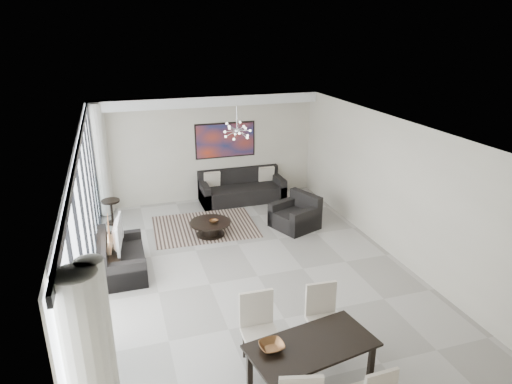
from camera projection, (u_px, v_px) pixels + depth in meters
name	position (u px, v px, depth m)	size (l,w,h in m)	color
room_shell	(281.00, 205.00, 8.56)	(6.00, 9.00, 2.90)	#A8A39B
window_wall	(95.00, 226.00, 7.61)	(0.37, 8.95, 2.90)	white
soffit	(207.00, 101.00, 11.82)	(5.98, 0.40, 0.26)	white
painting	(225.00, 140.00, 12.50)	(1.68, 0.04, 0.98)	#AD3318
chandelier	(237.00, 131.00, 10.44)	(0.66, 0.66, 0.71)	silver
rug	(205.00, 227.00, 11.10)	(2.44, 1.88, 0.01)	black
coffee_table	(210.00, 227.00, 10.62)	(0.95, 0.95, 0.33)	black
bowl_coffee	(214.00, 221.00, 10.52)	(0.21, 0.21, 0.07)	brown
sofa_main	(242.00, 190.00, 12.71)	(2.32, 0.95, 0.84)	black
loveseat	(120.00, 261.00, 8.99)	(0.86, 1.53, 0.76)	black
armchair	(296.00, 216.00, 11.01)	(1.19, 1.22, 0.81)	black
side_table	(111.00, 208.00, 11.17)	(0.44, 0.44, 0.61)	black
tv_console	(109.00, 260.00, 9.02)	(0.46, 1.63, 0.51)	black
television	(114.00, 234.00, 8.89)	(0.98, 0.13, 0.57)	gray
dining_table	(312.00, 350.00, 5.99)	(1.81, 1.12, 0.70)	black
dining_chair_nw	(258.00, 323.00, 6.51)	(0.51, 0.51, 1.08)	beige
dining_chair_ne	(323.00, 312.00, 6.81)	(0.51, 0.51, 1.04)	beige
bowl_dining	(272.00, 346.00, 5.86)	(0.32, 0.32, 0.08)	brown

